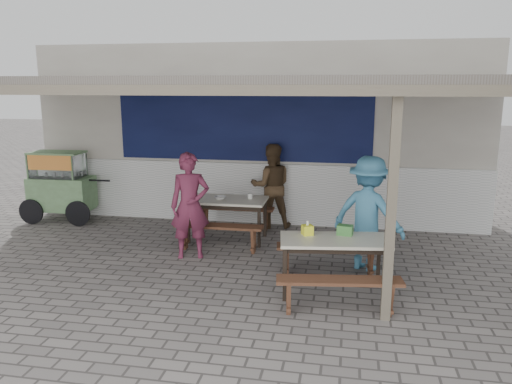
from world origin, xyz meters
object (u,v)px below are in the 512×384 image
object	(u,v)px
patron_street_side	(190,206)
condiment_jar	(250,196)
bench_right_wall	(329,253)
donation_box	(345,230)
tissue_box	(307,230)
bench_left_wall	(235,213)
vendor_cart	(60,184)
table_left	(227,203)
patron_wall_side	(271,186)
table_right	(334,245)
condiment_bowl	(220,198)
bench_right_street	(339,288)
bench_left_street	(219,232)
patron_right_table	(368,213)

from	to	relation	value
patron_street_side	condiment_jar	bearing A→B (deg)	37.42
bench_right_wall	donation_box	world-z (taller)	donation_box
tissue_box	bench_left_wall	bearing A→B (deg)	121.92
vendor_cart	tissue_box	world-z (taller)	vendor_cart
table_left	tissue_box	xyz separation A→B (m)	(1.56, -1.89, 0.14)
patron_wall_side	vendor_cart	bearing A→B (deg)	-9.09
table_right	condiment_bowl	xyz separation A→B (m)	(-2.04, 1.96, 0.10)
table_right	tissue_box	bearing A→B (deg)	154.49
table_right	condiment_bowl	world-z (taller)	condiment_bowl
tissue_box	bench_right_street	bearing A→B (deg)	-58.75
donation_box	bench_left_street	bearing A→B (deg)	150.21
tissue_box	condiment_bowl	distance (m)	2.50
bench_right_street	condiment_bowl	bearing A→B (deg)	121.51
patron_wall_side	condiment_jar	distance (m)	0.92
table_right	tissue_box	distance (m)	0.41
vendor_cart	condiment_bowl	bearing A→B (deg)	-12.96
patron_street_side	patron_right_table	xyz separation A→B (m)	(2.75, -0.02, 0.01)
vendor_cart	patron_right_table	xyz separation A→B (m)	(5.99, -1.63, 0.09)
bench_right_street	vendor_cart	bearing A→B (deg)	141.86
bench_left_wall	tissue_box	xyz separation A→B (m)	(1.57, -2.52, 0.48)
patron_right_table	condiment_bowl	distance (m)	2.67
bench_left_street	patron_wall_side	distance (m)	1.78
bench_right_street	patron_wall_side	bearing A→B (deg)	103.08
bench_left_street	condiment_jar	xyz separation A→B (m)	(0.39, 0.72, 0.46)
table_left	bench_right_street	distance (m)	3.33
bench_left_street	bench_right_wall	world-z (taller)	same
bench_left_street	patron_wall_side	bearing A→B (deg)	68.25
table_left	donation_box	world-z (taller)	donation_box
table_left	patron_right_table	bearing A→B (deg)	-22.94
table_right	bench_left_street	bearing A→B (deg)	136.45
bench_right_wall	patron_street_side	world-z (taller)	patron_street_side
bench_right_street	bench_right_wall	bearing A→B (deg)	90.00
table_right	table_left	bearing A→B (deg)	125.93
bench_left_street	vendor_cart	world-z (taller)	vendor_cart
patron_street_side	tissue_box	world-z (taller)	patron_street_side
vendor_cart	patron_street_side	world-z (taller)	patron_street_side
bench_left_wall	condiment_jar	world-z (taller)	condiment_jar
tissue_box	donation_box	distance (m)	0.50
bench_right_street	donation_box	xyz separation A→B (m)	(0.04, 0.83, 0.48)
patron_street_side	donation_box	size ratio (longest dim) A/B	8.39
vendor_cart	patron_wall_side	distance (m)	4.25
bench_left_wall	vendor_cart	xyz separation A→B (m)	(-3.60, 0.01, 0.43)
patron_street_side	condiment_bowl	bearing A→B (deg)	57.92
table_left	condiment_bowl	size ratio (longest dim) A/B	6.75
patron_street_side	tissue_box	size ratio (longest dim) A/B	12.72
bench_left_wall	donation_box	xyz separation A→B (m)	(2.06, -2.43, 0.48)
table_left	patron_right_table	distance (m)	2.59
bench_left_street	table_right	world-z (taller)	table_right
condiment_jar	bench_right_street	bearing A→B (deg)	-59.17
vendor_cart	patron_wall_side	bearing A→B (deg)	2.62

